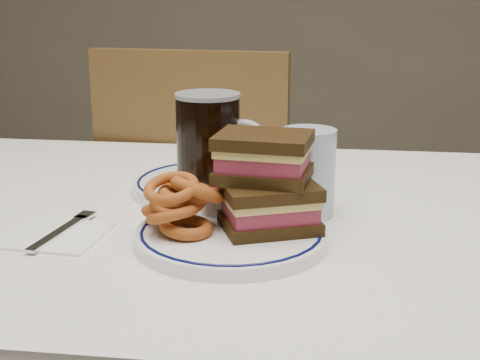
# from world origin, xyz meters

# --- Properties ---
(dining_table) EXTENTS (1.27, 0.87, 0.75)m
(dining_table) POSITION_xyz_m (0.00, 0.00, 0.64)
(dining_table) COLOR white
(dining_table) RESTS_ON floor
(chair_far) EXTENTS (0.47, 0.47, 0.95)m
(chair_far) POSITION_xyz_m (-0.14, 0.57, 0.52)
(chair_far) COLOR #422C15
(chair_far) RESTS_ON floor
(main_plate) EXTENTS (0.26, 0.26, 0.02)m
(main_plate) POSITION_xyz_m (0.03, -0.13, 0.76)
(main_plate) COLOR white
(main_plate) RESTS_ON dining_table
(reuben_sandwich) EXTENTS (0.15, 0.14, 0.13)m
(reuben_sandwich) POSITION_xyz_m (0.07, -0.11, 0.83)
(reuben_sandwich) COLOR black
(reuben_sandwich) RESTS_ON main_plate
(onion_rings_main) EXTENTS (0.12, 0.12, 0.09)m
(onion_rings_main) POSITION_xyz_m (-0.04, -0.13, 0.80)
(onion_rings_main) COLOR brown
(onion_rings_main) RESTS_ON main_plate
(ketchup_ramekin) EXTENTS (0.06, 0.06, 0.03)m
(ketchup_ramekin) POSITION_xyz_m (0.00, -0.06, 0.79)
(ketchup_ramekin) COLOR white
(ketchup_ramekin) RESTS_ON main_plate
(beer_mug) EXTENTS (0.15, 0.10, 0.17)m
(beer_mug) POSITION_xyz_m (-0.03, 0.06, 0.84)
(beer_mug) COLOR black
(beer_mug) RESTS_ON dining_table
(water_glass) EXTENTS (0.08, 0.08, 0.13)m
(water_glass) POSITION_xyz_m (0.12, 0.00, 0.82)
(water_glass) COLOR #A9C2DA
(water_glass) RESTS_ON dining_table
(far_plate) EXTENTS (0.27, 0.27, 0.02)m
(far_plate) POSITION_xyz_m (-0.04, 0.10, 0.76)
(far_plate) COLOR white
(far_plate) RESTS_ON dining_table
(onion_rings_far) EXTENTS (0.13, 0.10, 0.06)m
(onion_rings_far) POSITION_xyz_m (-0.03, 0.10, 0.78)
(onion_rings_far) COLOR brown
(onion_rings_far) RESTS_ON far_plate
(napkin_fork) EXTENTS (0.13, 0.16, 0.01)m
(napkin_fork) POSITION_xyz_m (-0.21, -0.14, 0.75)
(napkin_fork) COLOR white
(napkin_fork) RESTS_ON dining_table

